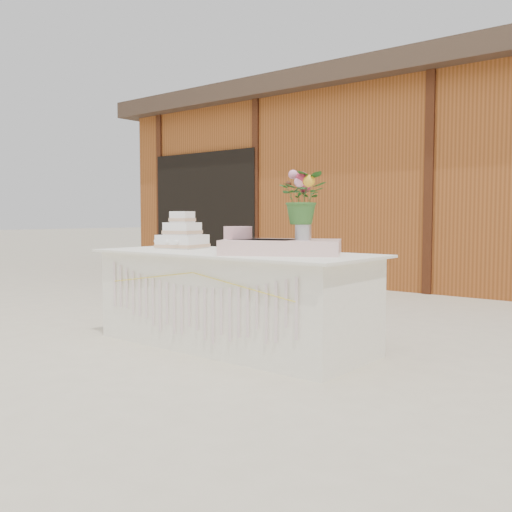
% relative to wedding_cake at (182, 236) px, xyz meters
% --- Properties ---
extents(ground, '(80.00, 80.00, 0.00)m').
position_rel_wedding_cake_xyz_m(ground, '(0.69, -0.10, -0.88)').
color(ground, beige).
rests_on(ground, ground).
extents(barn, '(12.60, 4.60, 3.30)m').
position_rel_wedding_cake_xyz_m(barn, '(0.68, 5.89, 0.79)').
color(barn, brown).
rests_on(barn, ground).
extents(cake_table, '(2.40, 1.00, 0.77)m').
position_rel_wedding_cake_xyz_m(cake_table, '(0.69, -0.11, -0.50)').
color(cake_table, white).
rests_on(cake_table, ground).
extents(wedding_cake, '(0.44, 0.44, 0.33)m').
position_rel_wedding_cake_xyz_m(wedding_cake, '(0.00, 0.00, 0.00)').
color(wedding_cake, white).
rests_on(wedding_cake, cake_table).
extents(pink_cake_stand, '(0.29, 0.29, 0.21)m').
position_rel_wedding_cake_xyz_m(pink_cake_stand, '(0.79, -0.15, 0.00)').
color(pink_cake_stand, white).
rests_on(pink_cake_stand, cake_table).
extents(satin_runner, '(1.02, 0.87, 0.11)m').
position_rel_wedding_cake_xyz_m(satin_runner, '(1.17, -0.09, -0.06)').
color(satin_runner, beige).
rests_on(satin_runner, cake_table).
extents(flower_vase, '(0.12, 0.12, 0.16)m').
position_rel_wedding_cake_xyz_m(flower_vase, '(1.35, -0.06, 0.08)').
color(flower_vase, silver).
rests_on(flower_vase, satin_runner).
extents(bouquet, '(0.45, 0.43, 0.39)m').
position_rel_wedding_cake_xyz_m(bouquet, '(1.35, -0.06, 0.36)').
color(bouquet, '#306026').
rests_on(bouquet, flower_vase).
extents(loose_flowers, '(0.22, 0.34, 0.02)m').
position_rel_wedding_cake_xyz_m(loose_flowers, '(-0.25, 0.04, -0.10)').
color(loose_flowers, '#D28091').
rests_on(loose_flowers, cake_table).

